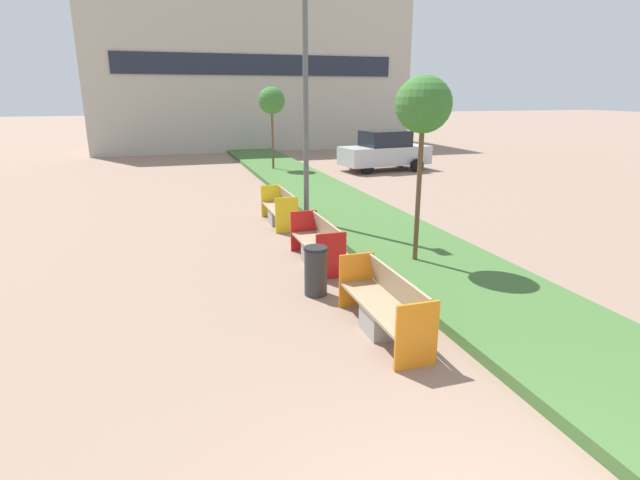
# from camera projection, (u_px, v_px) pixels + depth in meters

# --- Properties ---
(planter_grass_strip) EXTENTS (2.80, 120.00, 0.18)m
(planter_grass_strip) POSITION_uv_depth(u_px,v_px,m) (345.00, 209.00, 15.49)
(planter_grass_strip) COLOR #426B33
(planter_grass_strip) RESTS_ON ground
(building_backdrop) EXTENTS (20.11, 7.57, 9.43)m
(building_backdrop) POSITION_uv_depth(u_px,v_px,m) (250.00, 75.00, 33.56)
(building_backdrop) COLOR #B2AD9E
(building_backdrop) RESTS_ON ground
(bench_orange_frame) EXTENTS (0.65, 2.20, 0.94)m
(bench_orange_frame) POSITION_uv_depth(u_px,v_px,m) (385.00, 310.00, 7.58)
(bench_orange_frame) COLOR #9E9B96
(bench_orange_frame) RESTS_ON ground
(bench_red_frame) EXTENTS (0.65, 2.02, 0.94)m
(bench_red_frame) POSITION_uv_depth(u_px,v_px,m) (318.00, 247.00, 10.71)
(bench_red_frame) COLOR #9E9B96
(bench_red_frame) RESTS_ON ground
(bench_yellow_frame) EXTENTS (0.65, 1.95, 0.94)m
(bench_yellow_frame) POSITION_uv_depth(u_px,v_px,m) (280.00, 211.00, 13.98)
(bench_yellow_frame) COLOR #9E9B96
(bench_yellow_frame) RESTS_ON ground
(litter_bin) EXTENTS (0.43, 0.43, 0.91)m
(litter_bin) POSITION_uv_depth(u_px,v_px,m) (316.00, 271.00, 9.00)
(litter_bin) COLOR #2D2D30
(litter_bin) RESTS_ON ground
(street_lamp_post) EXTENTS (0.24, 0.44, 7.10)m
(street_lamp_post) POSITION_uv_depth(u_px,v_px,m) (305.00, 77.00, 12.64)
(street_lamp_post) COLOR #56595B
(street_lamp_post) RESTS_ON ground
(sapling_tree_near) EXTENTS (1.10, 1.10, 3.88)m
(sapling_tree_near) POSITION_uv_depth(u_px,v_px,m) (423.00, 106.00, 9.62)
(sapling_tree_near) COLOR brown
(sapling_tree_near) RESTS_ON ground
(sapling_tree_far) EXTENTS (1.19, 1.19, 3.83)m
(sapling_tree_far) POSITION_uv_depth(u_px,v_px,m) (272.00, 101.00, 22.34)
(sapling_tree_far) COLOR brown
(sapling_tree_far) RESTS_ON ground
(parked_car_distant) EXTENTS (4.38, 2.24, 1.86)m
(parked_car_distant) POSITION_uv_depth(u_px,v_px,m) (385.00, 151.00, 23.57)
(parked_car_distant) COLOR #B7BABF
(parked_car_distant) RESTS_ON ground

